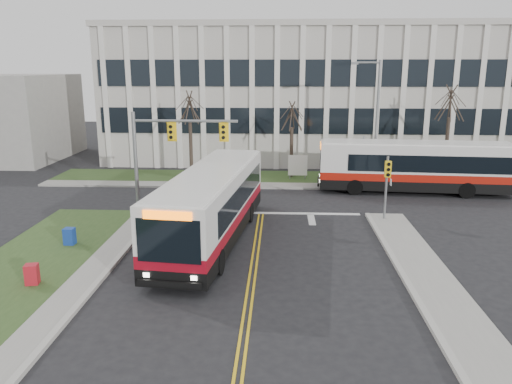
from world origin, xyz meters
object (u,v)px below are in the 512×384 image
(streetlight, at_px, (375,116))
(newspaper_box_blue, at_px, (70,237))
(directory_sign, at_px, (298,166))
(bus_main, at_px, (212,207))
(bus_cross, at_px, (415,168))
(newspaper_box_red, at_px, (32,276))

(streetlight, bearing_deg, newspaper_box_blue, -140.36)
(streetlight, distance_m, newspaper_box_blue, 22.95)
(directory_sign, xyz_separation_m, bus_main, (-4.80, -14.30, 0.62))
(directory_sign, xyz_separation_m, bus_cross, (8.12, -3.50, 0.59))
(bus_main, bearing_deg, directory_sign, 77.84)
(newspaper_box_blue, height_order, newspaper_box_red, same)
(streetlight, bearing_deg, bus_cross, -40.40)
(bus_cross, distance_m, newspaper_box_red, 25.74)
(directory_sign, height_order, newspaper_box_blue, directory_sign)
(streetlight, distance_m, bus_main, 16.95)
(directory_sign, xyz_separation_m, newspaper_box_blue, (-11.76, -15.63, -0.70))
(directory_sign, bearing_deg, bus_cross, -23.33)
(directory_sign, xyz_separation_m, newspaper_box_red, (-11.36, -20.28, -0.70))
(bus_cross, bearing_deg, newspaper_box_blue, -54.38)
(streetlight, height_order, newspaper_box_red, streetlight)
(newspaper_box_red, bearing_deg, newspaper_box_blue, 83.99)
(bus_main, distance_m, bus_cross, 16.83)
(bus_cross, xyz_separation_m, newspaper_box_blue, (-19.88, -12.13, -1.29))
(directory_sign, relative_size, newspaper_box_red, 2.11)
(directory_sign, bearing_deg, newspaper_box_red, -119.25)
(streetlight, height_order, directory_sign, streetlight)
(newspaper_box_red, bearing_deg, bus_main, 31.36)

